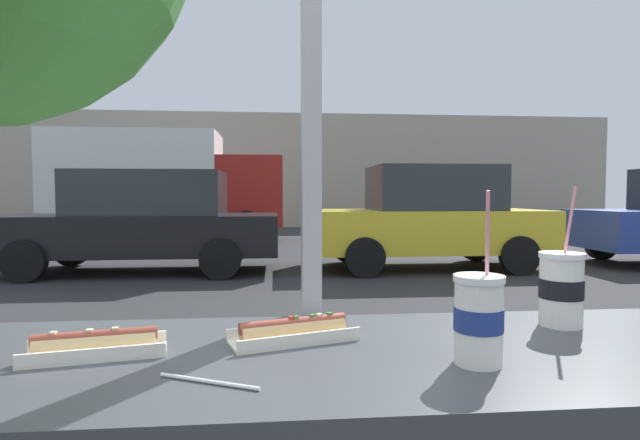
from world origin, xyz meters
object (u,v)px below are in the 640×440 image
object	(u,v)px
box_truck	(164,183)
soda_cup_left	(479,318)
soda_cup_right	(561,288)
parked_car_black	(143,221)
parked_car_yellow	(429,218)
hotdog_tray_far	(96,344)
hotdog_tray_near	(294,331)

from	to	relation	value
box_truck	soda_cup_left	bearing A→B (deg)	-75.44
soda_cup_right	box_truck	world-z (taller)	box_truck
soda_cup_left	soda_cup_right	size ratio (longest dim) A/B	0.97
soda_cup_right	parked_car_black	distance (m)	7.99
parked_car_yellow	box_truck	world-z (taller)	box_truck
soda_cup_right	hotdog_tray_far	world-z (taller)	soda_cup_right
soda_cup_right	parked_car_black	bearing A→B (deg)	111.24
hotdog_tray_near	hotdog_tray_far	distance (m)	0.39
box_truck	parked_car_black	bearing A→B (deg)	-81.34
hotdog_tray_near	box_truck	distance (m)	13.37
hotdog_tray_far	parked_car_yellow	xyz separation A→B (m)	(3.07, 7.58, -0.11)
hotdog_tray_far	parked_car_black	world-z (taller)	parked_car_black
soda_cup_left	box_truck	size ratio (longest dim) A/B	0.05
soda_cup_right	hotdog_tray_far	bearing A→B (deg)	-172.75
soda_cup_right	hotdog_tray_far	size ratio (longest dim) A/B	1.22
soda_cup_right	hotdog_tray_near	distance (m)	0.65
hotdog_tray_near	hotdog_tray_far	size ratio (longest dim) A/B	1.05
soda_cup_left	hotdog_tray_far	world-z (taller)	soda_cup_left
hotdog_tray_near	parked_car_black	world-z (taller)	parked_car_black
hotdog_tray_near	parked_car_black	bearing A→B (deg)	106.68
hotdog_tray_far	parked_car_black	distance (m)	7.81
soda_cup_right	hotdog_tray_near	world-z (taller)	soda_cup_right
hotdog_tray_near	hotdog_tray_far	bearing A→B (deg)	-170.58
parked_car_black	soda_cup_left	bearing A→B (deg)	-71.41
parked_car_black	parked_car_yellow	distance (m)	4.93
parked_car_black	box_truck	world-z (taller)	box_truck
soda_cup_left	parked_car_yellow	size ratio (longest dim) A/B	0.08
hotdog_tray_far	box_truck	xyz separation A→B (m)	(-2.70, 13.06, 0.61)
parked_car_yellow	soda_cup_left	bearing A→B (deg)	-106.96
hotdog_tray_far	box_truck	size ratio (longest dim) A/B	0.04
soda_cup_right	parked_car_yellow	distance (m)	7.72
parked_car_yellow	soda_cup_right	bearing A→B (deg)	-105.30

